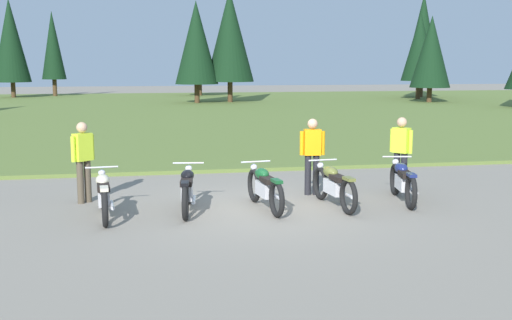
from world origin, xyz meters
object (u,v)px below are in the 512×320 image
object	(u,v)px
motorcycle_olive	(334,185)
rider_with_back_turned	(312,152)
motorcycle_black	(187,189)
rider_in_hivis_vest	(83,157)
rider_near_row_end	(401,150)
motorcycle_navy	(403,181)
motorcycle_cream	(104,195)
motorcycle_british_green	(265,187)

from	to	relation	value
motorcycle_olive	rider_with_back_turned	size ratio (longest dim) A/B	1.26
motorcycle_black	rider_with_back_turned	bearing A→B (deg)	21.25
rider_in_hivis_vest	rider_near_row_end	bearing A→B (deg)	-0.84
motorcycle_navy	rider_in_hivis_vest	xyz separation A→B (m)	(-6.48, 1.12, 0.51)
motorcycle_cream	rider_with_back_turned	world-z (taller)	rider_with_back_turned
rider_near_row_end	rider_with_back_turned	size ratio (longest dim) A/B	1.00
motorcycle_black	motorcycle_olive	world-z (taller)	same
rider_with_back_turned	rider_near_row_end	bearing A→B (deg)	-0.40
rider_in_hivis_vest	rider_with_back_turned	size ratio (longest dim) A/B	1.00
motorcycle_cream	motorcycle_navy	size ratio (longest dim) A/B	1.01
motorcycle_black	rider_in_hivis_vest	world-z (taller)	rider_in_hivis_vest
motorcycle_cream	rider_near_row_end	bearing A→B (deg)	11.40
motorcycle_cream	motorcycle_navy	bearing A→B (deg)	2.59
rider_in_hivis_vest	rider_with_back_turned	world-z (taller)	same
motorcycle_olive	motorcycle_navy	distance (m)	1.55
rider_in_hivis_vest	motorcycle_black	bearing A→B (deg)	-30.06
motorcycle_cream	motorcycle_navy	distance (m)	6.03
motorcycle_black	motorcycle_navy	world-z (taller)	same
motorcycle_cream	rider_with_back_turned	size ratio (longest dim) A/B	1.26
rider_near_row_end	rider_with_back_turned	bearing A→B (deg)	179.60
rider_near_row_end	rider_in_hivis_vest	world-z (taller)	same
motorcycle_navy	rider_in_hivis_vest	world-z (taller)	rider_in_hivis_vest
rider_in_hivis_vest	rider_with_back_turned	distance (m)	4.83
rider_near_row_end	rider_in_hivis_vest	bearing A→B (deg)	179.16
motorcycle_british_green	motorcycle_navy	bearing A→B (deg)	2.53
rider_with_back_turned	rider_in_hivis_vest	bearing A→B (deg)	178.98
motorcycle_black	rider_near_row_end	bearing A→B (deg)	12.52
motorcycle_cream	rider_with_back_turned	distance (m)	4.58
motorcycle_british_green	motorcycle_navy	distance (m)	2.95
rider_near_row_end	rider_with_back_turned	world-z (taller)	same
motorcycle_olive	rider_with_back_turned	distance (m)	1.31
motorcycle_navy	rider_in_hivis_vest	distance (m)	6.60
motorcycle_olive	rider_in_hivis_vest	xyz separation A→B (m)	(-4.94, 1.28, 0.51)
motorcycle_black	rider_near_row_end	xyz separation A→B (m)	(4.84, 1.07, 0.51)
rider_near_row_end	rider_in_hivis_vest	distance (m)	6.86
motorcycle_olive	rider_in_hivis_vest	distance (m)	5.13
rider_with_back_turned	motorcycle_black	bearing A→B (deg)	-158.75
motorcycle_black	motorcycle_british_green	xyz separation A→B (m)	(1.51, -0.07, 0.00)
motorcycle_olive	rider_near_row_end	world-z (taller)	rider_near_row_end
motorcycle_cream	rider_in_hivis_vest	xyz separation A→B (m)	(-0.46, 1.39, 0.51)
motorcycle_cream	motorcycle_british_green	world-z (taller)	same
motorcycle_cream	motorcycle_british_green	distance (m)	3.08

